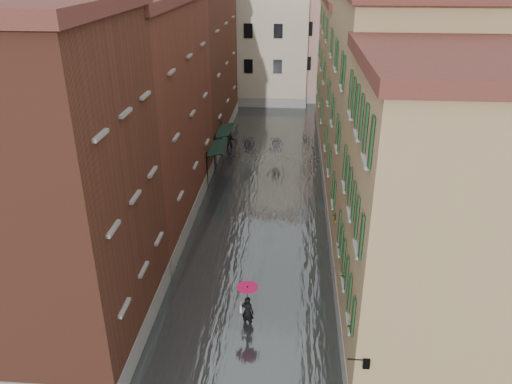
% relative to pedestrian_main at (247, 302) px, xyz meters
% --- Properties ---
extents(ground, '(120.00, 120.00, 0.00)m').
position_rel_pedestrian_main_xyz_m(ground, '(-0.10, 1.03, -1.27)').
color(ground, '#555557').
rests_on(ground, ground).
extents(floodwater, '(10.00, 60.00, 0.20)m').
position_rel_pedestrian_main_xyz_m(floodwater, '(-0.10, 14.03, -1.17)').
color(floodwater, '#414748').
rests_on(floodwater, ground).
extents(building_left_near, '(6.00, 8.00, 13.00)m').
position_rel_pedestrian_main_xyz_m(building_left_near, '(-7.10, -0.97, 5.23)').
color(building_left_near, brown).
rests_on(building_left_near, ground).
extents(building_left_mid, '(6.00, 14.00, 12.50)m').
position_rel_pedestrian_main_xyz_m(building_left_mid, '(-7.10, 10.03, 4.98)').
color(building_left_mid, maroon).
rests_on(building_left_mid, ground).
extents(building_left_far, '(6.00, 16.00, 14.00)m').
position_rel_pedestrian_main_xyz_m(building_left_far, '(-7.10, 25.03, 5.73)').
color(building_left_far, brown).
rests_on(building_left_far, ground).
extents(building_right_near, '(6.00, 8.00, 11.50)m').
position_rel_pedestrian_main_xyz_m(building_right_near, '(6.90, -0.97, 4.48)').
color(building_right_near, '#9C8650').
rests_on(building_right_near, ground).
extents(building_right_mid, '(6.00, 14.00, 13.00)m').
position_rel_pedestrian_main_xyz_m(building_right_mid, '(6.90, 10.03, 5.23)').
color(building_right_mid, '#9E825F').
rests_on(building_right_mid, ground).
extents(building_right_far, '(6.00, 16.00, 11.50)m').
position_rel_pedestrian_main_xyz_m(building_right_far, '(6.90, 25.03, 4.48)').
color(building_right_far, '#9C8650').
rests_on(building_right_far, ground).
extents(building_end_cream, '(12.00, 9.00, 13.00)m').
position_rel_pedestrian_main_xyz_m(building_end_cream, '(-3.10, 39.03, 5.23)').
color(building_end_cream, beige).
rests_on(building_end_cream, ground).
extents(building_end_pink, '(10.00, 9.00, 12.00)m').
position_rel_pedestrian_main_xyz_m(building_end_pink, '(5.90, 41.03, 4.73)').
color(building_end_pink, tan).
rests_on(building_end_pink, ground).
extents(awning_near, '(1.09, 3.34, 2.80)m').
position_rel_pedestrian_main_xyz_m(awning_near, '(-3.58, 15.53, 1.20)').
color(awning_near, black).
rests_on(awning_near, ground).
extents(awning_far, '(1.09, 3.31, 2.80)m').
position_rel_pedestrian_main_xyz_m(awning_far, '(-3.59, 19.33, 1.20)').
color(awning_far, black).
rests_on(awning_far, ground).
extents(wall_lantern, '(0.71, 0.22, 0.35)m').
position_rel_pedestrian_main_xyz_m(wall_lantern, '(4.23, -4.97, 1.73)').
color(wall_lantern, black).
rests_on(wall_lantern, ground).
extents(window_planters, '(0.59, 8.83, 0.84)m').
position_rel_pedestrian_main_xyz_m(window_planters, '(4.02, 0.36, 2.24)').
color(window_planters, '#9F4834').
rests_on(window_planters, ground).
extents(pedestrian_main, '(0.95, 0.95, 2.06)m').
position_rel_pedestrian_main_xyz_m(pedestrian_main, '(0.00, 0.00, 0.00)').
color(pedestrian_main, black).
rests_on(pedestrian_main, ground).
extents(pedestrian_far, '(0.89, 0.72, 1.77)m').
position_rel_pedestrian_main_xyz_m(pedestrian_far, '(-3.46, 21.67, -0.39)').
color(pedestrian_far, black).
rests_on(pedestrian_far, ground).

